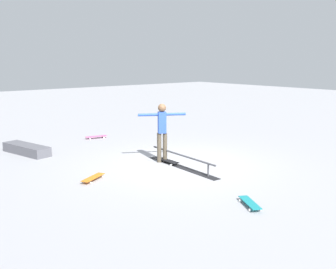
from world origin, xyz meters
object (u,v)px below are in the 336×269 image
Objects in this scene: skate_ledge at (27,149)px; skateboard_main at (168,161)px; grind_rail at (182,162)px; loose_skateboard_pink at (96,137)px; loose_skateboard_orange at (93,178)px; loose_skateboard_teal at (250,203)px; skater_main at (162,128)px.

skate_ledge is 2.37× the size of skateboard_main.
grind_rail reaches higher than loose_skateboard_pink.
grind_rail reaches higher than loose_skateboard_orange.
grind_rail is 3.22m from loose_skateboard_teal.
loose_skateboard_orange is (0.52, 2.50, -0.09)m from grind_rail.
loose_skateboard_pink is (8.25, -1.08, 0.00)m from loose_skateboard_teal.
grind_rail is at bearing 122.60° from skater_main.
loose_skateboard_teal is at bearing 95.28° from loose_skateboard_pink.
skater_main reaches higher than skateboard_main.
skater_main is 2.14× the size of skateboard_main.
loose_skateboard_pink is at bearing -75.33° from skate_ledge.
skate_ledge is 3.04m from loose_skateboard_pink.
loose_skateboard_pink is (0.77, -2.94, -0.07)m from skate_ledge.
skateboard_main is 0.97× the size of loose_skateboard_pink.
loose_skateboard_teal is at bearing 107.43° from skater_main.
skate_ledge is 4.55m from skater_main.
grind_rail is 5.16m from loose_skateboard_pink.
grind_rail is 1.68× the size of skater_main.
loose_skateboard_orange is at bearing 36.41° from skater_main.
skater_main reaches higher than loose_skateboard_teal.
grind_rail is 1.52× the size of skate_ledge.
loose_skateboard_teal is (-7.47, -1.87, -0.07)m from skate_ledge.
skate_ledge is 3.87m from loose_skateboard_orange.
loose_skateboard_teal is at bearing -94.01° from loose_skateboard_orange.
loose_skateboard_orange is (-0.07, 2.49, 0.00)m from skateboard_main.
grind_rail is at bearing -39.89° from loose_skateboard_orange.
skateboard_main is (-3.79, -2.73, -0.07)m from skate_ledge.
skateboard_main is 3.78m from loose_skateboard_teal.
skater_main is at bearing 99.46° from loose_skateboard_pink.
loose_skateboard_orange is 5.36m from loose_skateboard_pink.
grind_rail is at bearing -147.93° from skate_ledge.
loose_skateboard_teal is 0.97× the size of loose_skateboard_pink.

